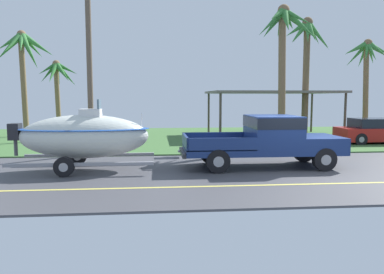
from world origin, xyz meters
TOP-DOWN VIEW (x-y plane):
  - ground at (0.00, 8.38)m, footprint 36.00×22.00m
  - pickup_truck_towing at (-0.67, 1.01)m, footprint 5.87×2.16m
  - boat_on_trailer at (-7.32, 1.01)m, footprint 5.76×2.37m
  - parked_sedan_near at (7.28, 7.18)m, footprint 4.61×1.82m
  - carport_awning at (2.50, 11.34)m, footprint 7.89×5.31m
  - palm_tree_near_left at (8.40, 10.71)m, footprint 3.28×2.95m
  - palm_tree_near_right at (-11.92, 9.17)m, footprint 3.28×3.15m
  - palm_tree_mid at (-11.33, 13.88)m, footprint 2.58×2.91m
  - palm_tree_far_left at (1.41, 5.97)m, footprint 3.20×2.60m
  - palm_tree_far_right at (3.96, 9.42)m, footprint 2.75×2.76m
  - utility_pole at (-7.68, 4.68)m, footprint 0.24×1.80m

SIDE VIEW (x-z plane):
  - ground at x=0.00m, z-range -0.07..0.04m
  - parked_sedan_near at x=7.28m, z-range -0.02..1.36m
  - pickup_truck_towing at x=-0.67m, z-range 0.11..1.98m
  - boat_on_trailer at x=-7.32m, z-range -0.04..2.42m
  - carport_awning at x=2.50m, z-range 1.33..4.23m
  - palm_tree_mid at x=-11.33m, z-range 1.34..6.31m
  - utility_pole at x=-7.68m, z-range 0.15..8.44m
  - palm_tree_near_left at x=8.40m, z-range 1.64..7.78m
  - palm_tree_near_right at x=-11.92m, z-range 1.83..7.90m
  - palm_tree_far_left at x=1.41m, z-range 1.89..8.87m
  - palm_tree_far_right at x=3.96m, z-range 1.87..9.00m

